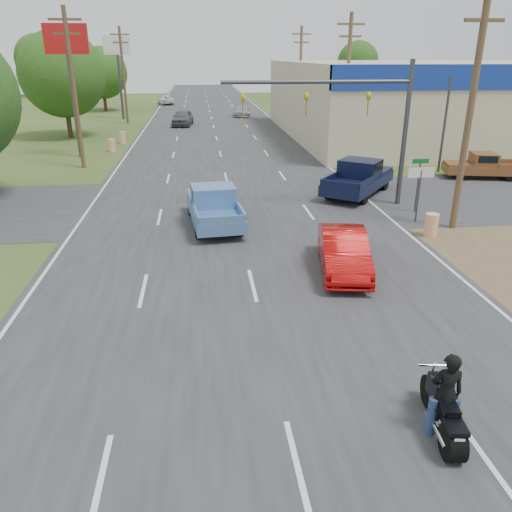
{
  "coord_description": "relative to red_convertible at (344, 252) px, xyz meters",
  "views": [
    {
      "loc": [
        -1.57,
        -7.01,
        7.16
      ],
      "look_at": [
        0.05,
        7.41,
        1.3
      ],
      "focal_mm": 35.0,
      "sensor_mm": 36.0,
      "label": 1
    }
  ],
  "objects": [
    {
      "name": "navy_pickup",
      "position": [
        3.77,
        10.31,
        0.23
      ],
      "size": [
        5.23,
        5.9,
        1.9
      ],
      "rotation": [
        0.0,
        0.0,
        -0.65
      ],
      "color": "black",
      "rests_on": "ground"
    },
    {
      "name": "utility_pole_1",
      "position": [
        6.18,
        4.15,
        4.58
      ],
      "size": [
        2.0,
        0.28,
        10.0
      ],
      "color": "#4C3823",
      "rests_on": "ground"
    },
    {
      "name": "distant_car_grey",
      "position": [
        -6.6,
        40.46,
        0.1
      ],
      "size": [
        2.53,
        5.09,
        1.67
      ],
      "primitive_type": "imported",
      "rotation": [
        0.0,
        0.0,
        -0.12
      ],
      "color": "#55555A",
      "rests_on": "ground"
    },
    {
      "name": "blue_pickup",
      "position": [
        -4.37,
        5.87,
        0.16
      ],
      "size": [
        2.57,
        5.53,
        1.78
      ],
      "rotation": [
        0.0,
        0.0,
        0.1
      ],
      "color": "black",
      "rests_on": "ground"
    },
    {
      "name": "utility_pole_5",
      "position": [
        -12.82,
        19.15,
        4.58
      ],
      "size": [
        2.0,
        0.28,
        10.0
      ],
      "color": "#4C3823",
      "rests_on": "ground"
    },
    {
      "name": "signal_mast",
      "position": [
        2.51,
        8.15,
        4.07
      ],
      "size": [
        9.12,
        0.4,
        7.0
      ],
      "color": "#3F3F44",
      "rests_on": "ground"
    },
    {
      "name": "tree_6",
      "position": [
        -33.32,
        86.15,
        5.77
      ],
      "size": [
        8.82,
        8.82,
        10.92
      ],
      "color": "#422D19",
      "rests_on": "ground"
    },
    {
      "name": "motorcycle",
      "position": [
        -0.28,
        -8.33,
        -0.22
      ],
      "size": [
        0.75,
        2.29,
        1.16
      ],
      "rotation": [
        0.0,
        0.0,
        -0.13
      ],
      "color": "black",
      "rests_on": "ground"
    },
    {
      "name": "utility_pole_2",
      "position": [
        6.18,
        22.15,
        4.58
      ],
      "size": [
        2.0,
        0.28,
        10.0
      ],
      "color": "#4C3823",
      "rests_on": "ground"
    },
    {
      "name": "distant_car_white",
      "position": [
        -9.82,
        66.17,
        -0.08
      ],
      "size": [
        2.85,
        4.98,
        1.31
      ],
      "primitive_type": "imported",
      "rotation": [
        0.0,
        0.0,
        3.29
      ],
      "color": "white",
      "rests_on": "ground"
    },
    {
      "name": "distant_car_silver",
      "position": [
        0.59,
        48.69,
        -0.04
      ],
      "size": [
        2.58,
        5.02,
        1.39
      ],
      "primitive_type": "imported",
      "rotation": [
        0.0,
        0.0,
        -0.13
      ],
      "color": "#A4A5A9",
      "rests_on": "ground"
    },
    {
      "name": "lane_sign",
      "position": [
        4.88,
        5.15,
        1.17
      ],
      "size": [
        1.2,
        0.08,
        2.52
      ],
      "color": "#3F3F44",
      "rests_on": "ground"
    },
    {
      "name": "utility_pole_6",
      "position": [
        -12.82,
        43.15,
        4.58
      ],
      "size": [
        2.0,
        0.28,
        10.0
      ],
      "color": "#4C3823",
      "rests_on": "ground"
    },
    {
      "name": "red_convertible",
      "position": [
        0.0,
        0.0,
        0.0
      ],
      "size": [
        2.25,
        4.64,
        1.47
      ],
      "primitive_type": "imported",
      "rotation": [
        0.0,
        0.0,
        -0.16
      ],
      "color": "#A20807",
      "rests_on": "ground"
    },
    {
      "name": "ground",
      "position": [
        -3.32,
        -8.85,
        -0.73
      ],
      "size": [
        200.0,
        200.0,
        0.0
      ],
      "primitive_type": "plane",
      "color": "#30461C",
      "rests_on": "ground"
    },
    {
      "name": "utility_pole_3",
      "position": [
        6.18,
        40.15,
        4.58
      ],
      "size": [
        2.0,
        0.28,
        10.0
      ],
      "color": "#4C3823",
      "rests_on": "ground"
    },
    {
      "name": "brown_pickup",
      "position": [
        12.52,
        13.17,
        0.06
      ],
      "size": [
        5.01,
        2.81,
        1.57
      ],
      "rotation": [
        0.0,
        0.0,
        1.35
      ],
      "color": "black",
      "rests_on": "ground"
    },
    {
      "name": "street_name_sign",
      "position": [
        5.48,
        6.65,
        0.88
      ],
      "size": [
        0.8,
        0.08,
        2.61
      ],
      "color": "#3F3F44",
      "rests_on": "ground"
    },
    {
      "name": "main_road",
      "position": [
        -3.32,
        31.15,
        -0.72
      ],
      "size": [
        15.0,
        180.0,
        0.02
      ],
      "primitive_type": "cube",
      "color": "#2D2D30",
      "rests_on": "ground"
    },
    {
      "name": "tree_5",
      "position": [
        26.68,
        86.15,
        5.15
      ],
      "size": [
        7.98,
        7.98,
        9.88
      ],
      "color": "#422D19",
      "rests_on": "ground"
    },
    {
      "name": "barrel_1",
      "position": [
        5.08,
        11.65,
        -0.23
      ],
      "size": [
        0.56,
        0.56,
        1.0
      ],
      "primitive_type": "cylinder",
      "color": "orange",
      "rests_on": "ground"
    },
    {
      "name": "tree_1",
      "position": [
        -16.82,
        33.15,
        4.84
      ],
      "size": [
        7.56,
        7.56,
        9.36
      ],
      "color": "#422D19",
      "rests_on": "ground"
    },
    {
      "name": "tree_2",
      "position": [
        -17.52,
        57.15,
        4.22
      ],
      "size": [
        6.72,
        6.72,
        8.32
      ],
      "color": "#422D19",
      "rests_on": "ground"
    },
    {
      "name": "barrel_2",
      "position": [
        -11.82,
        25.15,
        -0.23
      ],
      "size": [
        0.56,
        0.56,
        1.0
      ],
      "primitive_type": "cylinder",
      "color": "orange",
      "rests_on": "ground"
    },
    {
      "name": "barrel_3",
      "position": [
        -11.52,
        29.15,
        -0.23
      ],
      "size": [
        0.56,
        0.56,
        1.0
      ],
      "primitive_type": "cylinder",
      "color": "orange",
      "rests_on": "ground"
    },
    {
      "name": "cross_road",
      "position": [
        -3.32,
        9.15,
        -0.72
      ],
      "size": [
        120.0,
        10.0,
        0.02
      ],
      "primitive_type": "cube",
      "color": "#2D2D30",
      "rests_on": "ground"
    },
    {
      "name": "rider",
      "position": [
        -0.27,
        -8.26,
        0.16
      ],
      "size": [
        0.7,
        0.51,
        1.79
      ],
      "primitive_type": "imported",
      "rotation": [
        0.0,
        0.0,
        3.01
      ],
      "color": "black",
      "rests_on": "ground"
    },
    {
      "name": "pole_sign_left_far",
      "position": [
        -13.82,
        47.15,
        6.44
      ],
      "size": [
        3.0,
        0.35,
        9.2
      ],
      "color": "#3F3F44",
      "rests_on": "ground"
    },
    {
      "name": "barrel_0",
      "position": [
        4.68,
        3.15,
        -0.23
      ],
      "size": [
        0.56,
        0.56,
        1.0
      ],
      "primitive_type": "cylinder",
      "color": "orange",
      "rests_on": "ground"
    },
    {
      "name": "pole_sign_left_near",
      "position": [
        -13.82,
        23.15,
        6.44
      ],
      "size": [
        3.0,
        0.35,
        9.2
      ],
      "color": "#3F3F44",
      "rests_on": "ground"
    }
  ]
}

